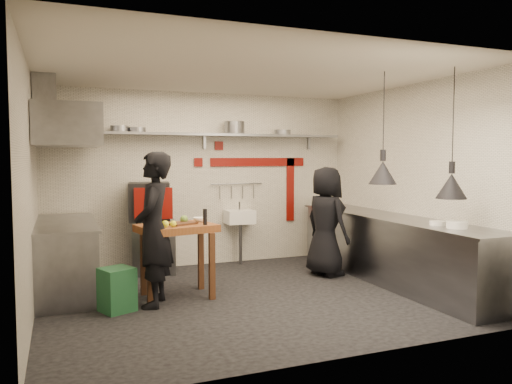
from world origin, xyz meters
name	(u,v)px	position (x,y,z in m)	size (l,w,h in m)	color
floor	(250,297)	(0.00, 0.00, 0.00)	(5.00, 5.00, 0.00)	black
ceiling	(250,72)	(0.00, 0.00, 2.80)	(5.00, 5.00, 0.00)	beige
wall_back	(204,179)	(0.00, 2.10, 1.40)	(5.00, 0.04, 2.80)	silver
wall_front	(337,200)	(0.00, -2.10, 1.40)	(5.00, 0.04, 2.80)	silver
wall_left	(30,191)	(-2.50, 0.00, 1.40)	(0.04, 4.20, 2.80)	silver
wall_right	(413,183)	(2.50, 0.00, 1.40)	(0.04, 4.20, 2.80)	silver
red_band_horiz	(258,162)	(0.95, 2.08, 1.68)	(1.70, 0.02, 0.14)	#700D07
red_band_vert	(290,189)	(1.55, 2.08, 1.20)	(0.14, 0.02, 1.10)	#700D07
red_tile_a	(219,146)	(0.25, 2.08, 1.95)	(0.14, 0.02, 0.14)	#700D07
red_tile_b	(198,162)	(-0.10, 2.08, 1.68)	(0.14, 0.02, 0.14)	#700D07
back_shelf	(207,135)	(0.00, 1.92, 2.12)	(4.60, 0.34, 0.04)	slate
shelf_bracket_left	(80,140)	(-1.90, 2.07, 2.02)	(0.04, 0.06, 0.24)	slate
shelf_bracket_mid	(204,141)	(0.00, 2.07, 2.02)	(0.04, 0.06, 0.24)	slate
shelf_bracket_right	(309,143)	(1.90, 2.07, 2.02)	(0.04, 0.06, 0.24)	slate
pan_far_left	(119,129)	(-1.35, 1.92, 2.19)	(0.27, 0.27, 0.09)	slate
pan_mid_left	(137,130)	(-1.09, 1.92, 2.18)	(0.26, 0.26, 0.07)	slate
stock_pot	(234,128)	(0.47, 1.92, 2.24)	(0.33, 0.33, 0.20)	slate
pan_right	(282,132)	(1.32, 1.92, 2.18)	(0.28, 0.28, 0.08)	slate
oven_stand	(154,247)	(-0.89, 1.78, 0.40)	(0.63, 0.57, 0.80)	slate
combi_oven	(149,202)	(-0.95, 1.80, 1.09)	(0.60, 0.56, 0.58)	black
oven_door	(153,203)	(-0.94, 1.47, 1.09)	(0.55, 0.03, 0.46)	#700D07
oven_glass	(155,203)	(-0.91, 1.48, 1.09)	(0.33, 0.01, 0.34)	black
hand_sink	(240,217)	(0.55, 1.92, 0.78)	(0.46, 0.34, 0.22)	white
sink_tap	(240,206)	(0.55, 1.92, 0.96)	(0.03, 0.03, 0.14)	slate
sink_drain	(240,244)	(0.55, 1.88, 0.34)	(0.06, 0.06, 0.66)	slate
utensil_rail	(237,184)	(0.55, 2.06, 1.32)	(0.02, 0.02, 0.90)	slate
counter_right	(392,250)	(2.15, 0.00, 0.45)	(0.70, 3.80, 0.90)	slate
counter_right_top	(392,217)	(2.15, 0.00, 0.92)	(0.76, 3.90, 0.03)	slate
plate_stack	(457,225)	(2.12, -1.26, 0.97)	(0.24, 0.24, 0.09)	white
small_bowl_right	(437,223)	(2.10, -0.96, 0.96)	(0.19, 0.19, 0.05)	white
counter_left	(66,259)	(-2.15, 1.05, 0.45)	(0.70, 1.90, 0.90)	slate
counter_left_top	(65,223)	(-2.15, 1.05, 0.92)	(0.76, 2.00, 0.03)	slate
extractor_hood	(67,127)	(-2.10, 1.05, 2.15)	(0.78, 1.60, 0.50)	slate
hood_duct	(44,94)	(-2.35, 1.05, 2.55)	(0.28, 0.28, 0.50)	slate
green_bin	(117,290)	(-1.62, 0.02, 0.25)	(0.34, 0.34, 0.50)	#1B4F2C
prep_table	(177,261)	(-0.85, 0.34, 0.46)	(0.92, 0.64, 0.92)	brown
cutting_board	(182,223)	(-0.78, 0.33, 0.93)	(0.33, 0.23, 0.03)	#4E2C19
pepper_mill	(205,217)	(-0.53, 0.19, 1.02)	(0.05, 0.05, 0.20)	black
lemon_a	(165,224)	(-1.03, 0.14, 0.96)	(0.09, 0.09, 0.09)	yellow
lemon_b	(173,224)	(-0.94, 0.14, 0.96)	(0.08, 0.08, 0.08)	yellow
veg_ball	(184,219)	(-0.73, 0.44, 0.97)	(0.10, 0.10, 0.10)	olive
steel_tray	(154,223)	(-1.11, 0.45, 0.94)	(0.19, 0.13, 0.03)	slate
bowl	(200,220)	(-0.50, 0.50, 0.95)	(0.18, 0.18, 0.06)	white
heat_lamp_near	(383,128)	(1.49, -0.68, 2.12)	(0.34, 0.34, 1.37)	black
heat_lamp_far	(453,133)	(2.05, -1.23, 2.04)	(0.35, 0.35, 1.52)	black
chef_left	(154,229)	(-1.18, 0.08, 0.91)	(0.67, 0.44, 1.83)	black
chef_right	(326,221)	(1.47, 0.68, 0.81)	(0.79, 0.52, 1.62)	black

